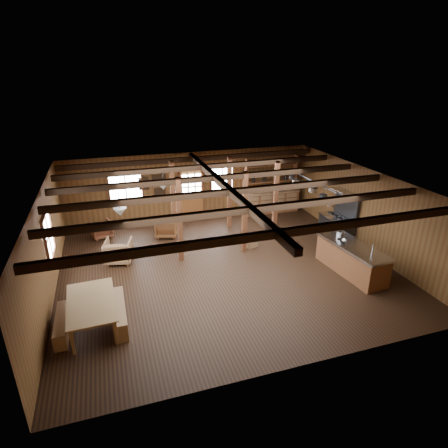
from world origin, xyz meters
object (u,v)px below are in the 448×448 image
Objects in this scene: armchair_a at (101,229)px; armchair_c at (119,251)px; commercial_range at (338,223)px; kitchen_island at (351,258)px; armchair_b at (167,227)px; dining_table at (95,313)px.

armchair_c is at bearing 87.15° from armchair_a.
armchair_a is at bearing 161.64° from commercial_range.
commercial_range reaches higher than armchair_c.
kitchen_island is 6.63m from armchair_b.
kitchen_island is 7.51m from dining_table.
commercial_range is 2.12× the size of armchair_c.
armchair_b is at bearing 160.53° from commercial_range.
dining_table is 2.55× the size of armchair_b.
kitchen_island is 8.86m from armchair_a.
commercial_range reaches higher than kitchen_island.
dining_table is at bearing 91.17° from armchair_c.
armchair_a is 0.84× the size of armchair_c.
armchair_a is at bearing -62.84° from armchair_c.
armchair_a is at bearing -4.93° from dining_table.
armchair_a is 2.25m from armchair_c.
commercial_range is 8.77m from armchair_a.
dining_table is at bearing 71.62° from armchair_a.
dining_table is at bearing 176.97° from kitchen_island.
dining_table is 5.42m from armchair_b.
armchair_a is at bearing 2.19° from armchair_b.
kitchen_island reaches higher than armchair_c.
dining_table is 2.38× the size of armchair_c.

